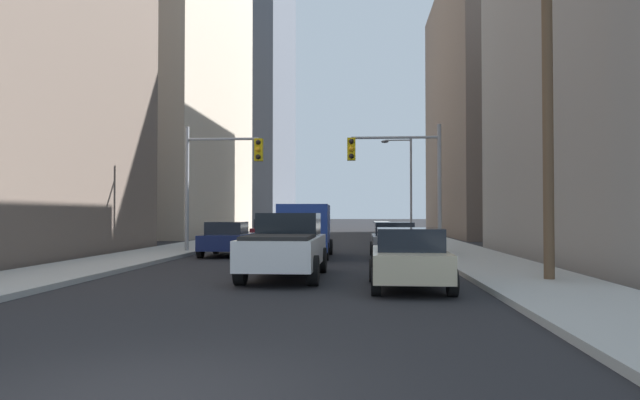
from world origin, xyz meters
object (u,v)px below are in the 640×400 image
sedan_silver (296,226)px  sedan_navy (227,239)px  sedan_grey (394,240)px  traffic_signal_near_right (399,166)px  pickup_truck_white (286,246)px  sedan_beige (409,258)px  traffic_signal_near_left (220,168)px  sedan_maroon (269,231)px  cargo_van_blue (306,227)px

sedan_silver → sedan_navy: bearing=-89.9°
sedan_grey → traffic_signal_near_right: traffic_signal_near_right is taller
sedan_grey → sedan_silver: size_ratio=0.99×
pickup_truck_white → sedan_beige: size_ratio=1.28×
sedan_beige → traffic_signal_near_left: traffic_signal_near_left is taller
pickup_truck_white → sedan_beige: (3.40, -2.28, -0.16)m
sedan_navy → traffic_signal_near_left: 3.60m
sedan_silver → sedan_maroon: bearing=-89.8°
sedan_silver → traffic_signal_near_right: (7.72, -26.65, 3.30)m
sedan_navy → sedan_maroon: (0.03, 11.57, 0.00)m
traffic_signal_near_left → traffic_signal_near_right: bearing=0.0°
sedan_maroon → sedan_navy: bearing=-90.2°
sedan_navy → sedan_silver: 27.98m
sedan_silver → traffic_signal_near_left: traffic_signal_near_left is taller
sedan_beige → sedan_grey: bearing=88.9°
sedan_beige → sedan_maroon: 23.59m
cargo_van_blue → sedan_beige: size_ratio=1.24×
cargo_van_blue → sedan_silver: (-3.60, 28.65, -0.52)m
sedan_maroon → traffic_signal_near_right: 13.20m
sedan_grey → sedan_maroon: (-7.29, 12.38, 0.00)m
sedan_beige → sedan_grey: (0.19, 10.12, 0.00)m
sedan_maroon → pickup_truck_white: bearing=-79.6°
cargo_van_blue → sedan_beige: 10.87m
sedan_grey → sedan_silver: bearing=104.3°
pickup_truck_white → sedan_silver: bearing=95.9°
sedan_silver → cargo_van_blue: bearing=-82.8°
sedan_beige → traffic_signal_near_right: (0.55, 12.26, 3.30)m
traffic_signal_near_right → sedan_beige: bearing=-92.6°
sedan_beige → traffic_signal_near_left: (-7.82, 12.26, 3.27)m
pickup_truck_white → cargo_van_blue: size_ratio=1.03×
pickup_truck_white → sedan_maroon: 20.55m
sedan_grey → traffic_signal_near_right: bearing=80.4°
sedan_maroon → traffic_signal_near_right: size_ratio=0.71×
sedan_maroon → cargo_van_blue: bearing=-73.9°
pickup_truck_white → sedan_navy: pickup_truck_white is taller
pickup_truck_white → cargo_van_blue: (-0.16, 7.97, 0.35)m
pickup_truck_white → sedan_navy: bearing=113.3°
sedan_silver → traffic_signal_near_right: 27.94m
sedan_beige → traffic_signal_near_left: bearing=122.5°
sedan_navy → traffic_signal_near_left: traffic_signal_near_left is taller
pickup_truck_white → traffic_signal_near_left: size_ratio=0.90×
sedan_maroon → sedan_grey: bearing=-59.5°
sedan_navy → sedan_silver: (-0.04, 27.98, 0.00)m
sedan_navy → sedan_grey: size_ratio=1.01×
sedan_navy → sedan_maroon: 11.57m
sedan_beige → sedan_maroon: (-7.10, 22.50, 0.00)m
pickup_truck_white → traffic_signal_near_left: (-4.42, 9.98, 3.11)m
pickup_truck_white → cargo_van_blue: bearing=91.2°
pickup_truck_white → sedan_maroon: size_ratio=1.28×
sedan_navy → sedan_maroon: bearing=89.8°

